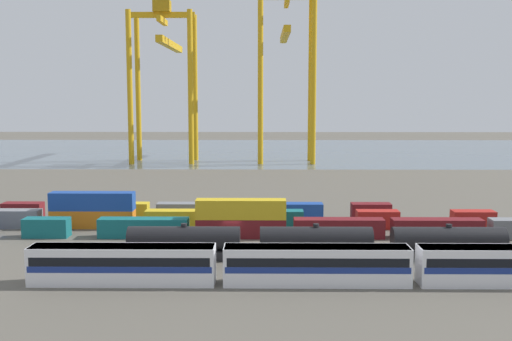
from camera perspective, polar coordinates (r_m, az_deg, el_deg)
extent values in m
plane|color=#5B564C|center=(120.98, -1.30, -2.06)|extent=(420.00, 420.00, 0.00)
cube|color=slate|center=(213.69, -0.46, 1.85)|extent=(400.00, 110.00, 0.01)
cube|color=silver|center=(63.72, -12.41, -8.63)|extent=(18.76, 3.10, 3.90)
cube|color=navy|center=(63.75, -12.40, -8.72)|extent=(18.38, 3.14, 0.64)
cube|color=black|center=(63.55, -12.42, -8.04)|extent=(18.01, 3.13, 0.90)
cube|color=slate|center=(63.28, -12.45, -7.09)|extent=(18.57, 2.85, 0.36)
cube|color=silver|center=(62.36, 5.70, -8.85)|extent=(18.76, 3.10, 3.90)
cube|color=navy|center=(62.39, 5.70, -8.93)|extent=(18.38, 3.14, 0.64)
cube|color=black|center=(62.18, 5.71, -8.24)|extent=(18.01, 3.13, 0.90)
cube|color=slate|center=(61.90, 5.72, -7.27)|extent=(18.57, 2.85, 0.36)
cube|color=silver|center=(67.00, 22.88, -8.25)|extent=(18.76, 3.10, 3.90)
cube|color=navy|center=(67.03, 22.87, -8.33)|extent=(18.38, 3.14, 0.64)
cube|color=black|center=(66.83, 22.90, -7.69)|extent=(18.01, 3.13, 0.90)
cube|color=#232326|center=(72.26, -6.74, -7.81)|extent=(13.06, 2.50, 1.10)
cylinder|color=black|center=(71.80, -6.76, -6.32)|extent=(13.06, 2.75, 2.75)
cylinder|color=black|center=(71.46, -6.78, -5.11)|extent=(0.70, 0.70, 0.36)
cube|color=#232326|center=(71.95, 5.63, -7.86)|extent=(13.06, 2.50, 1.10)
cylinder|color=black|center=(71.48, 5.65, -6.37)|extent=(13.06, 2.75, 2.75)
cylinder|color=black|center=(71.14, 5.66, -5.15)|extent=(0.70, 0.70, 0.36)
cube|color=#232326|center=(74.87, 17.56, -7.57)|extent=(13.06, 2.50, 1.10)
cylinder|color=black|center=(74.42, 17.61, -6.13)|extent=(13.06, 2.75, 2.75)
cylinder|color=black|center=(74.09, 17.66, -4.96)|extent=(0.70, 0.70, 0.36)
cube|color=#146066|center=(87.26, -19.06, -5.08)|extent=(6.04, 2.44, 2.60)
cube|color=#146066|center=(83.77, -10.50, -5.30)|extent=(12.10, 2.44, 2.60)
cube|color=maroon|center=(82.25, -1.42, -5.41)|extent=(12.10, 2.44, 2.60)
cube|color=gold|center=(81.74, -1.42, -3.63)|extent=(12.10, 2.44, 2.60)
cube|color=maroon|center=(82.84, 7.77, -5.39)|extent=(12.10, 2.44, 2.60)
cube|color=maroon|center=(85.48, 16.61, -5.23)|extent=(12.10, 2.44, 2.60)
cube|color=orange|center=(91.44, -15.06, -4.40)|extent=(12.10, 2.44, 2.60)
cube|color=#1C4299|center=(90.98, -15.11, -2.79)|extent=(12.10, 2.44, 2.60)
cube|color=gold|center=(88.73, -6.46, -4.54)|extent=(12.10, 2.44, 2.60)
cube|color=#146066|center=(88.10, 2.48, -4.59)|extent=(6.04, 2.44, 2.60)
cube|color=#AD211C|center=(89.60, 11.33, -4.52)|extent=(6.04, 2.44, 2.60)
cube|color=#AD211C|center=(93.13, 19.70, -4.36)|extent=(6.04, 2.44, 2.60)
cube|color=maroon|center=(101.03, -21.03, -3.56)|extent=(6.04, 2.44, 2.60)
cube|color=gold|center=(96.87, -13.59, -3.72)|extent=(12.10, 2.44, 2.60)
cube|color=slate|center=(94.48, -5.62, -3.83)|extent=(12.10, 2.44, 2.60)
cube|color=#1C4299|center=(93.97, 2.60, -3.86)|extent=(12.10, 2.44, 2.60)
cube|color=maroon|center=(95.39, 10.74, -3.81)|extent=(6.04, 2.44, 2.60)
cylinder|color=gold|center=(174.21, -11.76, 7.60)|extent=(1.50, 1.50, 42.79)
cylinder|color=gold|center=(171.40, -6.16, 7.72)|extent=(1.50, 1.50, 42.79)
cylinder|color=gold|center=(185.09, -11.02, 7.57)|extent=(1.50, 1.50, 42.79)
cylinder|color=gold|center=(182.44, -5.75, 7.67)|extent=(1.50, 1.50, 42.79)
cube|color=gold|center=(179.57, -8.81, 14.23)|extent=(18.57, 1.20, 1.60)
cube|color=gold|center=(179.37, -8.80, 13.73)|extent=(1.20, 12.71, 1.60)
cube|color=gold|center=(193.11, -8.05, 11.61)|extent=(2.00, 41.56, 2.00)
cube|color=#A77A10|center=(179.89, -8.82, 14.99)|extent=(4.80, 4.00, 3.20)
cylinder|color=gold|center=(170.92, 0.42, 8.59)|extent=(1.50, 1.50, 47.76)
cylinder|color=gold|center=(171.50, 5.43, 8.56)|extent=(1.50, 1.50, 47.76)
cylinder|color=gold|center=(180.73, 0.44, 8.50)|extent=(1.50, 1.50, 47.76)
cylinder|color=gold|center=(181.28, 5.17, 8.47)|extent=(1.50, 1.50, 47.76)
cube|color=gold|center=(177.87, 2.91, 15.47)|extent=(1.20, 11.42, 1.60)
cube|color=gold|center=(189.04, 2.75, 12.60)|extent=(2.00, 34.96, 2.00)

